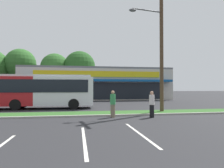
% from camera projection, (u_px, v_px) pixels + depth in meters
% --- Properties ---
extents(grass_median, '(56.00, 2.20, 0.12)m').
position_uv_depth(grass_median, '(90.00, 114.00, 15.33)').
color(grass_median, '#2D5B23').
rests_on(grass_median, ground_plane).
extents(curb_lip, '(56.00, 0.24, 0.12)m').
position_uv_depth(curb_lip, '(91.00, 116.00, 14.13)').
color(curb_lip, '#99968C').
rests_on(curb_lip, ground_plane).
extents(parking_stripe_1, '(0.12, 4.80, 0.01)m').
position_uv_depth(parking_stripe_1, '(84.00, 140.00, 7.84)').
color(parking_stripe_1, silver).
rests_on(parking_stripe_1, ground_plane).
extents(parking_stripe_2, '(0.12, 4.80, 0.01)m').
position_uv_depth(parking_stripe_2, '(139.00, 133.00, 8.91)').
color(parking_stripe_2, silver).
rests_on(parking_stripe_2, ground_plane).
extents(storefront_building, '(24.64, 14.50, 5.40)m').
position_uv_depth(storefront_building, '(96.00, 84.00, 38.03)').
color(storefront_building, '#BCB7AD').
rests_on(storefront_building, ground_plane).
extents(tree_left, '(6.56, 6.56, 10.53)m').
position_uv_depth(tree_left, '(21.00, 64.00, 44.16)').
color(tree_left, '#473323').
rests_on(tree_left, ground_plane).
extents(tree_mid_left, '(5.91, 5.91, 9.29)m').
position_uv_depth(tree_mid_left, '(55.00, 68.00, 42.85)').
color(tree_mid_left, '#473323').
rests_on(tree_mid_left, ground_plane).
extents(tree_mid, '(6.64, 6.64, 9.83)m').
position_uv_depth(tree_mid, '(80.00, 67.00, 43.12)').
color(tree_mid, '#473323').
rests_on(tree_mid, ground_plane).
extents(utility_pole, '(3.11, 2.39, 11.39)m').
position_uv_depth(utility_pole, '(160.00, 38.00, 16.52)').
color(utility_pole, '#4C3826').
rests_on(utility_pole, ground_plane).
extents(city_bus, '(12.18, 2.86, 3.25)m').
position_uv_depth(city_bus, '(30.00, 90.00, 19.46)').
color(city_bus, '#AD191E').
rests_on(city_bus, ground_plane).
extents(car_2, '(4.16, 1.94, 1.58)m').
position_uv_depth(car_2, '(60.00, 98.00, 25.47)').
color(car_2, navy).
rests_on(car_2, ground_plane).
extents(pedestrian_near_bench, '(0.37, 0.37, 1.82)m').
position_uv_depth(pedestrian_near_bench, '(113.00, 104.00, 13.79)').
color(pedestrian_near_bench, '#726651').
rests_on(pedestrian_near_bench, ground_plane).
extents(pedestrian_by_pole, '(0.36, 0.36, 1.78)m').
position_uv_depth(pedestrian_by_pole, '(152.00, 104.00, 13.72)').
color(pedestrian_by_pole, black).
rests_on(pedestrian_by_pole, ground_plane).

